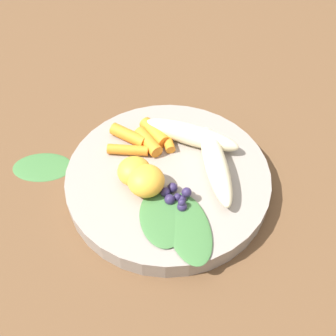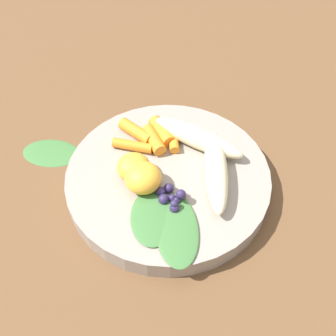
{
  "view_description": "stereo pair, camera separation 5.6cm",
  "coord_description": "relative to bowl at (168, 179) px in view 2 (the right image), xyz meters",
  "views": [
    {
      "loc": [
        0.13,
        0.34,
        0.47
      ],
      "look_at": [
        0.0,
        0.0,
        0.04
      ],
      "focal_mm": 43.05,
      "sensor_mm": 36.0,
      "label": 1
    },
    {
      "loc": [
        0.08,
        0.35,
        0.47
      ],
      "look_at": [
        0.0,
        0.0,
        0.04
      ],
      "focal_mm": 43.05,
      "sensor_mm": 36.0,
      "label": 2
    }
  ],
  "objects": [
    {
      "name": "orange_segment_near",
      "position": [
        0.04,
        0.02,
        0.03
      ],
      "size": [
        0.05,
        0.05,
        0.04
      ],
      "primitive_type": "ellipsoid",
      "color": "#F4A833",
      "rests_on": "bowl"
    },
    {
      "name": "carrot_small",
      "position": [
        0.04,
        -0.06,
        0.02
      ],
      "size": [
        0.06,
        0.04,
        0.01
      ],
      "primitive_type": "cylinder",
      "rotation": [
        0.0,
        1.57,
        5.83
      ],
      "color": "orange",
      "rests_on": "bowl"
    },
    {
      "name": "kale_leaf_stray",
      "position": [
        0.16,
        -0.1,
        -0.01
      ],
      "size": [
        0.11,
        0.09,
        0.01
      ],
      "primitive_type": "ellipsoid",
      "rotation": [
        0.0,
        0.0,
        5.91
      ],
      "color": "#3D7038",
      "rests_on": "ground_plane"
    },
    {
      "name": "ground_plane",
      "position": [
        0.0,
        0.0,
        -0.01
      ],
      "size": [
        2.4,
        2.4,
        0.0
      ],
      "primitive_type": "plane",
      "color": "brown"
    },
    {
      "name": "carrot_front",
      "position": [
        -0.02,
        -0.06,
        0.02
      ],
      "size": [
        0.02,
        0.06,
        0.01
      ],
      "primitive_type": "cylinder",
      "rotation": [
        0.0,
        1.57,
        4.58
      ],
      "color": "orange",
      "rests_on": "bowl"
    },
    {
      "name": "bowl",
      "position": [
        0.0,
        0.0,
        0.0
      ],
      "size": [
        0.29,
        0.29,
        0.03
      ],
      "primitive_type": "cylinder",
      "color": "gray",
      "rests_on": "ground_plane"
    },
    {
      "name": "banana_peeled_left",
      "position": [
        -0.05,
        -0.04,
        0.03
      ],
      "size": [
        0.13,
        0.12,
        0.03
      ],
      "primitive_type": "ellipsoid",
      "rotation": [
        0.0,
        0.0,
        5.53
      ],
      "color": "beige",
      "rests_on": "bowl"
    },
    {
      "name": "kale_leaf_left",
      "position": [
        0.03,
        0.07,
        0.02
      ],
      "size": [
        0.08,
        0.1,
        0.01
      ],
      "primitive_type": "ellipsoid",
      "rotation": [
        0.0,
        0.0,
        7.65
      ],
      "color": "#3D7038",
      "rests_on": "bowl"
    },
    {
      "name": "blueberry_pile",
      "position": [
        0.01,
        0.05,
        0.02
      ],
      "size": [
        0.04,
        0.05,
        0.02
      ],
      "color": "#2D234C",
      "rests_on": "bowl"
    },
    {
      "name": "carrot_mid_left",
      "position": [
        -0.01,
        -0.07,
        0.02
      ],
      "size": [
        0.03,
        0.06,
        0.02
      ],
      "primitive_type": "cylinder",
      "rotation": [
        0.0,
        1.57,
        4.96
      ],
      "color": "orange",
      "rests_on": "bowl"
    },
    {
      "name": "kale_leaf_right",
      "position": [
        0.01,
        0.09,
        0.02
      ],
      "size": [
        0.07,
        0.12,
        0.01
      ],
      "primitive_type": "ellipsoid",
      "rotation": [
        0.0,
        0.0,
        7.7
      ],
      "color": "#3D7038",
      "rests_on": "bowl"
    },
    {
      "name": "carrot_rear",
      "position": [
        0.03,
        -0.08,
        0.02
      ],
      "size": [
        0.05,
        0.06,
        0.02
      ],
      "primitive_type": "cylinder",
      "rotation": [
        0.0,
        1.57,
        5.35
      ],
      "color": "orange",
      "rests_on": "bowl"
    },
    {
      "name": "orange_segment_far",
      "position": [
        0.05,
        -0.01,
        0.03
      ],
      "size": [
        0.05,
        0.05,
        0.03
      ],
      "primitive_type": "ellipsoid",
      "color": "#F4A833",
      "rests_on": "bowl"
    },
    {
      "name": "carrot_mid_right",
      "position": [
        0.01,
        -0.06,
        0.02
      ],
      "size": [
        0.03,
        0.05,
        0.02
      ],
      "primitive_type": "cylinder",
      "rotation": [
        0.0,
        1.57,
        4.92
      ],
      "color": "orange",
      "rests_on": "bowl"
    },
    {
      "name": "banana_peeled_right",
      "position": [
        -0.06,
        0.02,
        0.03
      ],
      "size": [
        0.06,
        0.15,
        0.03
      ],
      "primitive_type": "ellipsoid",
      "rotation": [
        0.0,
        0.0,
        4.48
      ],
      "color": "beige",
      "rests_on": "bowl"
    }
  ]
}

